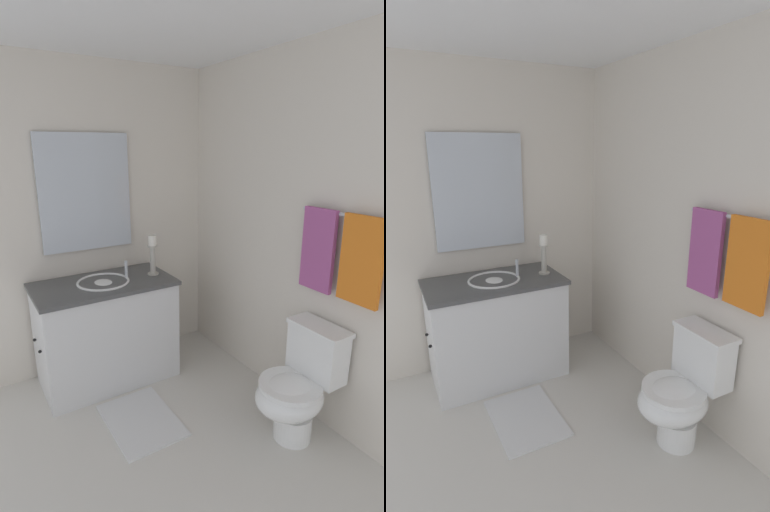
% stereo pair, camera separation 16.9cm
% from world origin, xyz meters
% --- Properties ---
extents(floor, '(2.99, 2.39, 0.02)m').
position_xyz_m(floor, '(0.00, 0.00, -0.01)').
color(floor, beige).
rests_on(floor, ground).
extents(wall_back, '(2.99, 0.04, 2.45)m').
position_xyz_m(wall_back, '(0.00, 1.20, 1.23)').
color(wall_back, silver).
rests_on(wall_back, ground).
extents(wall_left, '(0.04, 2.39, 2.45)m').
position_xyz_m(wall_left, '(-1.50, 0.00, 1.23)').
color(wall_left, silver).
rests_on(wall_left, ground).
extents(vanity_cabinet, '(0.58, 1.05, 0.82)m').
position_xyz_m(vanity_cabinet, '(-1.17, 0.12, 0.41)').
color(vanity_cabinet, silver).
rests_on(vanity_cabinet, ground).
extents(sink_basin, '(0.40, 0.40, 0.24)m').
position_xyz_m(sink_basin, '(-1.17, 0.12, 0.78)').
color(sink_basin, white).
rests_on(sink_basin, vanity_cabinet).
extents(mirror, '(0.02, 0.71, 0.90)m').
position_xyz_m(mirror, '(-1.45, 0.12, 1.47)').
color(mirror, silver).
extents(candle_holder_tall, '(0.09, 0.09, 0.32)m').
position_xyz_m(candle_holder_tall, '(-1.14, 0.53, 0.99)').
color(candle_holder_tall, '#B7B2A5').
rests_on(candle_holder_tall, vanity_cabinet).
extents(toilet, '(0.39, 0.54, 0.75)m').
position_xyz_m(toilet, '(0.10, 0.91, 0.37)').
color(toilet, white).
rests_on(toilet, ground).
extents(towel_bar, '(0.60, 0.02, 0.02)m').
position_xyz_m(towel_bar, '(0.14, 1.14, 1.44)').
color(towel_bar, silver).
extents(towel_near_vanity, '(0.24, 0.03, 0.52)m').
position_xyz_m(towel_near_vanity, '(-0.01, 1.12, 1.20)').
color(towel_near_vanity, '#A54C8C').
rests_on(towel_near_vanity, towel_bar).
extents(towel_center, '(0.26, 0.03, 0.51)m').
position_xyz_m(towel_center, '(0.29, 1.12, 1.21)').
color(towel_center, orange).
rests_on(towel_center, towel_bar).
extents(bath_mat, '(0.60, 0.44, 0.02)m').
position_xyz_m(bath_mat, '(-0.55, 0.12, 0.01)').
color(bath_mat, silver).
rests_on(bath_mat, ground).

